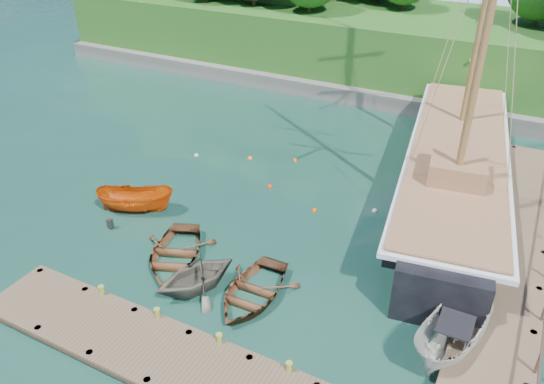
{
  "coord_description": "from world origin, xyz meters",
  "views": [
    {
      "loc": [
        10.58,
        -17.17,
        16.19
      ],
      "look_at": [
        -0.38,
        3.89,
        2.0
      ],
      "focal_mm": 35.0,
      "sensor_mm": 36.0,
      "label": 1
    }
  ],
  "objects_px": {
    "rowboat_1": "(197,290)",
    "schooner": "(454,174)",
    "motorboat_orange": "(137,211)",
    "cabin_boat_white": "(450,350)",
    "rowboat_0": "(175,260)",
    "rowboat_2": "(252,297)"
  },
  "relations": [
    {
      "from": "rowboat_0",
      "to": "cabin_boat_white",
      "type": "height_order",
      "value": "cabin_boat_white"
    },
    {
      "from": "rowboat_0",
      "to": "schooner",
      "type": "distance_m",
      "value": 16.76
    },
    {
      "from": "rowboat_1",
      "to": "schooner",
      "type": "xyz_separation_m",
      "value": [
        8.46,
        14.15,
        1.24
      ]
    },
    {
      "from": "rowboat_1",
      "to": "rowboat_2",
      "type": "height_order",
      "value": "rowboat_1"
    },
    {
      "from": "schooner",
      "to": "rowboat_0",
      "type": "bearing_deg",
      "value": -137.66
    },
    {
      "from": "rowboat_2",
      "to": "motorboat_orange",
      "type": "height_order",
      "value": "motorboat_orange"
    },
    {
      "from": "motorboat_orange",
      "to": "schooner",
      "type": "bearing_deg",
      "value": -79.74
    },
    {
      "from": "rowboat_1",
      "to": "schooner",
      "type": "distance_m",
      "value": 16.53
    },
    {
      "from": "motorboat_orange",
      "to": "schooner",
      "type": "xyz_separation_m",
      "value": [
        15.2,
        10.24,
        1.24
      ]
    },
    {
      "from": "schooner",
      "to": "cabin_boat_white",
      "type": "bearing_deg",
      "value": -86.87
    },
    {
      "from": "rowboat_0",
      "to": "rowboat_2",
      "type": "height_order",
      "value": "rowboat_0"
    },
    {
      "from": "rowboat_1",
      "to": "rowboat_0",
      "type": "bearing_deg",
      "value": 176.5
    },
    {
      "from": "motorboat_orange",
      "to": "rowboat_1",
      "type": "bearing_deg",
      "value": -143.82
    },
    {
      "from": "cabin_boat_white",
      "to": "rowboat_2",
      "type": "bearing_deg",
      "value": -160.87
    },
    {
      "from": "rowboat_0",
      "to": "schooner",
      "type": "xyz_separation_m",
      "value": [
        10.64,
        12.89,
        1.24
      ]
    },
    {
      "from": "motorboat_orange",
      "to": "cabin_boat_white",
      "type": "height_order",
      "value": "cabin_boat_white"
    },
    {
      "from": "cabin_boat_white",
      "to": "schooner",
      "type": "height_order",
      "value": "schooner"
    },
    {
      "from": "rowboat_2",
      "to": "cabin_boat_white",
      "type": "height_order",
      "value": "cabin_boat_white"
    },
    {
      "from": "cabin_boat_white",
      "to": "schooner",
      "type": "distance_m",
      "value": 12.81
    },
    {
      "from": "cabin_boat_white",
      "to": "motorboat_orange",
      "type": "bearing_deg",
      "value": -174.54
    },
    {
      "from": "cabin_boat_white",
      "to": "rowboat_0",
      "type": "bearing_deg",
      "value": -165.56
    },
    {
      "from": "rowboat_1",
      "to": "cabin_boat_white",
      "type": "xyz_separation_m",
      "value": [
        10.95,
        1.65,
        0.0
      ]
    }
  ]
}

